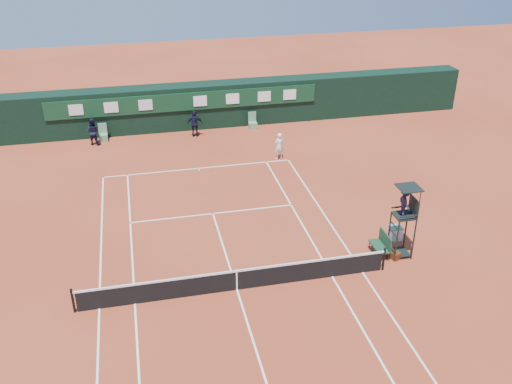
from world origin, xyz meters
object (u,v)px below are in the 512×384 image
tennis_net (237,280)px  umpire_chair (405,207)px  cooler (395,233)px  player_bench (382,243)px  player (279,146)px

tennis_net → umpire_chair: size_ratio=3.77×
tennis_net → cooler: 8.27m
umpire_chair → player_bench: size_ratio=2.85×
cooler → tennis_net: bearing=-164.6°
umpire_chair → cooler: size_ratio=5.30×
tennis_net → player: bearing=67.8°
cooler → umpire_chair: bearing=-107.3°
player_bench → cooler: bearing=43.1°
cooler → player: size_ratio=0.39×
umpire_chair → tennis_net: bearing=-173.3°
player_bench → cooler: 1.64m
cooler → player: (-3.00, 10.01, 0.51)m
player_bench → tennis_net: bearing=-170.9°
player_bench → player: size_ratio=0.72×
umpire_chair → player: umpire_chair is taller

